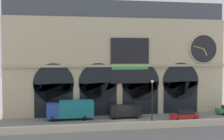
% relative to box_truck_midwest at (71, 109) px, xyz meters
% --- Properties ---
extents(ground_plane, '(200.00, 200.00, 0.00)m').
position_rel_box_truck_midwest_xyz_m(ground_plane, '(8.54, -2.69, -1.70)').
color(ground_plane, slate).
extents(quay_parapet_wall, '(90.00, 0.70, 0.99)m').
position_rel_box_truck_midwest_xyz_m(quay_parapet_wall, '(8.54, -7.67, -1.20)').
color(quay_parapet_wall, beige).
rests_on(quay_parapet_wall, ground).
extents(station_building, '(39.22, 4.63, 20.11)m').
position_rel_box_truck_midwest_xyz_m(station_building, '(8.58, 4.41, 8.06)').
color(station_building, '#BCAD8C').
rests_on(station_building, ground).
extents(box_truck_midwest, '(7.50, 2.91, 3.12)m').
position_rel_box_truck_midwest_xyz_m(box_truck_midwest, '(0.00, 0.00, 0.00)').
color(box_truck_midwest, '#28479E').
rests_on(box_truck_midwest, ground).
extents(van_center, '(5.20, 2.48, 2.20)m').
position_rel_box_truck_midwest_xyz_m(van_center, '(8.95, -0.27, -0.45)').
color(van_center, black).
rests_on(van_center, ground).
extents(car_mideast, '(4.40, 2.22, 1.55)m').
position_rel_box_truck_midwest_xyz_m(car_mideast, '(18.10, -3.37, -0.90)').
color(car_mideast, red).
rests_on(car_mideast, ground).
extents(street_lamp_quayside, '(0.44, 0.44, 6.90)m').
position_rel_box_truck_midwest_xyz_m(street_lamp_quayside, '(11.53, -6.87, 2.71)').
color(street_lamp_quayside, black).
rests_on(street_lamp_quayside, ground).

